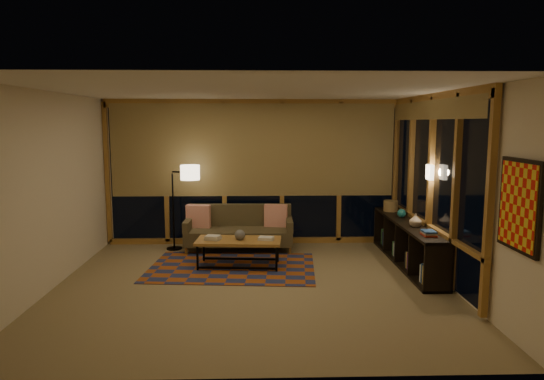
{
  "coord_description": "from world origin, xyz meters",
  "views": [
    {
      "loc": [
        0.08,
        -6.57,
        2.28
      ],
      "look_at": [
        0.3,
        0.52,
        1.29
      ],
      "focal_mm": 32.0,
      "sensor_mm": 36.0,
      "label": 1
    }
  ],
  "objects_px": {
    "floor_lamp": "(173,207)",
    "bookshelf": "(407,243)",
    "sofa": "(239,229)",
    "coffee_table": "(239,253)"
  },
  "relations": [
    {
      "from": "floor_lamp",
      "to": "bookshelf",
      "type": "xyz_separation_m",
      "value": [
        3.92,
        -1.06,
        -0.42
      ]
    },
    {
      "from": "sofa",
      "to": "floor_lamp",
      "type": "xyz_separation_m",
      "value": [
        -1.18,
        0.09,
        0.39
      ]
    },
    {
      "from": "floor_lamp",
      "to": "sofa",
      "type": "bearing_deg",
      "value": 16.09
    },
    {
      "from": "coffee_table",
      "to": "floor_lamp",
      "type": "xyz_separation_m",
      "value": [
        -1.21,
        1.12,
        0.55
      ]
    },
    {
      "from": "sofa",
      "to": "floor_lamp",
      "type": "distance_m",
      "value": 1.24
    },
    {
      "from": "sofa",
      "to": "bookshelf",
      "type": "height_order",
      "value": "sofa"
    },
    {
      "from": "bookshelf",
      "to": "floor_lamp",
      "type": "bearing_deg",
      "value": 164.88
    },
    {
      "from": "floor_lamp",
      "to": "bookshelf",
      "type": "distance_m",
      "value": 4.09
    },
    {
      "from": "sofa",
      "to": "floor_lamp",
      "type": "relative_size",
      "value": 1.22
    },
    {
      "from": "coffee_table",
      "to": "floor_lamp",
      "type": "distance_m",
      "value": 1.74
    }
  ]
}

